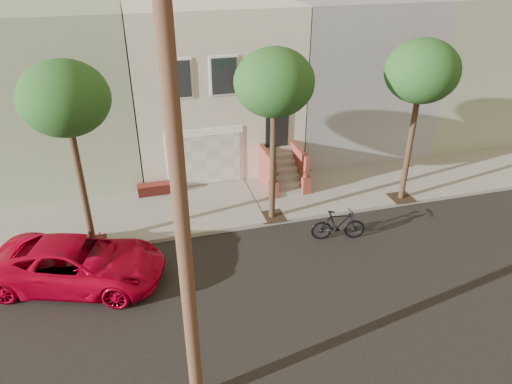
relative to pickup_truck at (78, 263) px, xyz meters
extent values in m
plane|color=black|center=(5.80, -1.97, -0.73)|extent=(90.00, 90.00, 0.00)
cube|color=gray|center=(5.80, 3.38, -0.65)|extent=(40.00, 3.70, 0.15)
cube|color=#BCB6A0|center=(5.80, 9.23, 2.92)|extent=(7.00, 8.00, 7.00)
cube|color=#93A383|center=(-1.00, 9.23, 2.92)|extent=(6.50, 8.00, 7.00)
cube|color=gray|center=(12.60, 9.23, 2.92)|extent=(6.50, 8.00, 7.00)
cube|color=#93A383|center=(19.10, 9.23, 2.92)|extent=(6.50, 8.00, 7.00)
cube|color=white|center=(4.90, 5.25, 0.67)|extent=(3.20, 0.12, 2.50)
cube|color=silver|center=(4.90, 5.19, 0.57)|extent=(2.90, 0.06, 2.20)
cube|color=gray|center=(4.90, 3.38, -0.57)|extent=(3.20, 3.70, 0.02)
cube|color=maroon|center=(2.70, 4.93, -0.36)|extent=(1.40, 0.45, 0.44)
cube|color=black|center=(8.00, 5.20, 1.82)|extent=(1.00, 0.06, 2.00)
cube|color=#3F4751|center=(4.00, 5.20, 4.02)|extent=(1.00, 0.06, 1.40)
cube|color=white|center=(4.00, 5.22, 4.02)|extent=(1.15, 0.05, 1.55)
cube|color=#3F4751|center=(5.80, 5.20, 4.02)|extent=(1.00, 0.06, 1.40)
cube|color=white|center=(5.80, 5.22, 4.02)|extent=(1.15, 0.05, 1.55)
cube|color=#3F4751|center=(7.60, 5.20, 4.02)|extent=(1.00, 0.06, 1.40)
cube|color=white|center=(7.60, 5.22, 4.02)|extent=(1.15, 0.05, 1.55)
cube|color=gray|center=(8.00, 3.41, -0.48)|extent=(1.20, 0.28, 0.20)
cube|color=gray|center=(8.00, 3.69, -0.28)|extent=(1.20, 0.28, 0.20)
cube|color=gray|center=(8.00, 3.97, -0.08)|extent=(1.20, 0.28, 0.20)
cube|color=gray|center=(8.00, 4.25, 0.12)|extent=(1.20, 0.28, 0.20)
cube|color=gray|center=(8.00, 4.53, 0.32)|extent=(1.20, 0.28, 0.20)
cube|color=gray|center=(8.00, 4.81, 0.52)|extent=(1.20, 0.28, 0.20)
cube|color=gray|center=(8.00, 5.09, 0.72)|extent=(1.20, 0.28, 0.20)
cube|color=brown|center=(7.30, 4.25, 0.22)|extent=(0.18, 1.96, 1.60)
cube|color=brown|center=(8.70, 4.25, 0.22)|extent=(0.18, 1.96, 1.60)
cube|color=brown|center=(7.30, 3.37, -0.23)|extent=(0.35, 0.35, 0.70)
imported|color=#1C4E1B|center=(7.30, 3.37, 0.35)|extent=(0.40, 0.35, 0.45)
cube|color=brown|center=(8.70, 3.37, -0.23)|extent=(0.35, 0.35, 0.70)
imported|color=#1C4E1B|center=(8.70, 3.37, 0.35)|extent=(0.41, 0.35, 0.45)
cube|color=#2D2116|center=(0.30, 1.93, -0.57)|extent=(0.90, 0.90, 0.02)
cylinder|color=#342617|center=(0.30, 1.93, 1.52)|extent=(0.22, 0.22, 4.20)
ellipsoid|color=#1C4E1B|center=(0.30, 1.93, 4.57)|extent=(2.70, 2.57, 2.29)
cube|color=#2D2116|center=(6.80, 1.93, -0.57)|extent=(0.90, 0.90, 0.02)
cylinder|color=#342617|center=(6.80, 1.93, 1.52)|extent=(0.22, 0.22, 4.20)
ellipsoid|color=#1C4E1B|center=(6.80, 1.93, 4.57)|extent=(2.70, 2.57, 2.29)
cube|color=#2D2116|center=(12.30, 1.93, -0.57)|extent=(0.90, 0.90, 0.02)
cylinder|color=#342617|center=(12.30, 1.93, 1.52)|extent=(0.22, 0.22, 4.20)
ellipsoid|color=#1C4E1B|center=(12.30, 1.93, 4.57)|extent=(2.70, 2.57, 2.29)
cylinder|color=#442C1F|center=(2.80, -5.17, 4.27)|extent=(0.30, 0.30, 10.00)
imported|color=#B70121|center=(0.00, 0.00, 0.00)|extent=(5.74, 3.98, 1.46)
imported|color=black|center=(8.68, 0.09, -0.15)|extent=(2.00, 0.91, 1.16)
camera|label=1|loc=(2.17, -12.64, 8.82)|focal=33.10mm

